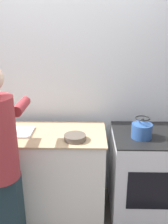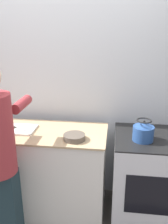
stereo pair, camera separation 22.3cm
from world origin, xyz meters
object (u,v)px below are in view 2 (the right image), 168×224
(knife, at_px, (17,128))
(kettle, at_px, (143,132))
(cutting_board, at_px, (16,129))
(oven, at_px, (149,178))

(knife, height_order, kettle, kettle)
(knife, bearing_deg, kettle, 27.26)
(kettle, bearing_deg, knife, 178.85)
(cutting_board, height_order, knife, knife)
(oven, relative_size, kettle, 4.55)
(oven, bearing_deg, cutting_board, -178.03)
(oven, distance_m, cutting_board, 1.42)
(oven, distance_m, knife, 1.41)
(cutting_board, height_order, kettle, kettle)
(oven, relative_size, cutting_board, 2.44)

